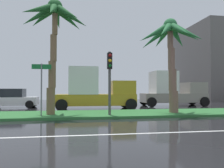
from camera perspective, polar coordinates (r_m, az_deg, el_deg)
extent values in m
cube|color=black|center=(15.10, -15.45, -7.87)|extent=(90.00, 42.00, 0.10)
cube|color=white|center=(8.25, -21.15, -12.90)|extent=(81.00, 0.14, 0.01)
cube|color=#2D6B33|center=(14.10, -15.91, -7.82)|extent=(85.50, 4.00, 0.15)
cylinder|color=brown|center=(13.68, -15.81, -4.32)|extent=(0.50, 0.50, 1.61)
cylinder|color=brown|center=(13.63, -15.47, 2.42)|extent=(0.44, 0.44, 1.61)
cylinder|color=brown|center=(13.77, -15.13, 9.12)|extent=(0.38, 0.38, 1.61)
cylinder|color=brown|center=(14.09, -14.79, 15.60)|extent=(0.32, 0.32, 1.61)
sphere|color=#1F5426|center=(14.38, -14.76, 19.04)|extent=(0.90, 0.90, 0.90)
cone|color=#1F5426|center=(14.18, -10.73, 16.99)|extent=(2.21, 0.66, 1.58)
cone|color=#1F5426|center=(14.76, -11.48, 16.45)|extent=(2.06, 1.86, 1.49)
cone|color=#1F5426|center=(15.22, -14.19, 16.35)|extent=(0.65, 2.28, 1.28)
cone|color=#1F5426|center=(14.93, -17.63, 16.48)|extent=(2.09, 1.85, 1.40)
cone|color=#1F5426|center=(14.33, -18.66, 16.68)|extent=(2.18, 0.61, 1.64)
cone|color=#1F5426|center=(13.76, -18.56, 18.13)|extent=(2.12, 1.82, 1.37)
cone|color=#1F5426|center=(13.30, -15.33, 18.39)|extent=(0.61, 2.22, 1.54)
cone|color=#1F5426|center=(13.51, -12.05, 18.00)|extent=(1.96, 1.95, 1.55)
cylinder|color=brown|center=(14.79, 15.92, -4.48)|extent=(0.58, 0.58, 1.41)
cylinder|color=brown|center=(14.76, 15.64, 0.98)|extent=(0.51, 0.51, 1.41)
cylinder|color=brown|center=(14.87, 15.36, 6.42)|extent=(0.44, 0.44, 1.41)
cylinder|color=brown|center=(15.10, 15.08, 11.74)|extent=(0.37, 0.37, 1.41)
sphere|color=#256536|center=(15.30, 15.06, 14.67)|extent=(0.90, 0.90, 0.90)
cone|color=#256536|center=(15.79, 18.64, 12.59)|extent=(2.51, 0.88, 1.37)
cone|color=#256536|center=(16.11, 16.71, 11.83)|extent=(2.17, 2.00, 1.60)
cone|color=#256536|center=(16.10, 13.11, 11.96)|extent=(0.79, 2.46, 1.53)
cone|color=#256536|center=(15.47, 11.43, 11.96)|extent=(2.10, 1.97, 1.78)
cone|color=#256536|center=(14.70, 11.31, 13.00)|extent=(2.42, 0.72, 1.64)
cone|color=#256536|center=(14.15, 14.00, 13.67)|extent=(1.91, 2.24, 1.61)
cone|color=#256536|center=(14.26, 17.20, 13.60)|extent=(0.76, 2.44, 1.59)
cone|color=#256536|center=(14.75, 18.81, 12.80)|extent=(1.97, 2.14, 1.72)
cylinder|color=#4C4C47|center=(12.84, -0.63, 0.21)|extent=(0.16, 0.16, 3.75)
cube|color=black|center=(12.95, -0.63, 6.08)|extent=(0.28, 0.32, 0.96)
sphere|color=maroon|center=(12.82, -0.52, 7.50)|extent=(0.20, 0.20, 0.20)
sphere|color=yellow|center=(12.78, -0.52, 6.18)|extent=(0.20, 0.20, 0.20)
sphere|color=#0F591E|center=(12.74, -0.52, 4.84)|extent=(0.20, 0.20, 0.20)
cylinder|color=slate|center=(13.14, -18.08, -1.39)|extent=(0.08, 0.08, 3.00)
cube|color=#146B2D|center=(13.20, -18.03, 4.35)|extent=(1.10, 0.03, 0.28)
cube|color=white|center=(21.66, -24.66, -4.09)|extent=(4.30, 1.76, 0.72)
cube|color=#1E2328|center=(21.68, -25.02, -2.13)|extent=(2.30, 1.58, 0.76)
cylinder|color=black|center=(22.17, -19.91, -4.74)|extent=(0.68, 0.22, 0.68)
cylinder|color=black|center=(20.41, -20.88, -5.03)|extent=(0.68, 0.22, 0.68)
cube|color=#B28C1E|center=(18.05, -4.23, -4.11)|extent=(6.40, 2.30, 0.90)
cube|color=#B28C1E|center=(18.34, 2.64, -0.94)|extent=(1.90, 2.21, 1.10)
cube|color=silver|center=(17.98, -7.56, 0.83)|extent=(2.30, 2.35, 2.20)
cylinder|color=black|center=(19.62, 3.40, -4.92)|extent=(0.92, 0.30, 0.92)
cylinder|color=black|center=(17.35, 5.05, -5.38)|extent=(0.92, 0.30, 0.92)
cylinder|color=black|center=(19.21, -12.61, -4.96)|extent=(0.92, 0.30, 0.92)
cylinder|color=black|center=(16.88, -13.12, -5.45)|extent=(0.92, 0.30, 0.92)
cube|color=gray|center=(22.82, 15.83, -3.50)|extent=(6.40, 2.30, 0.90)
cube|color=gray|center=(23.80, 20.63, -0.96)|extent=(1.90, 2.21, 1.10)
cube|color=silver|center=(22.39, 13.36, 0.41)|extent=(2.30, 2.35, 2.20)
cylinder|color=black|center=(25.10, 20.33, -4.07)|extent=(0.92, 0.30, 0.92)
cylinder|color=black|center=(23.08, 23.17, -4.28)|extent=(0.92, 0.30, 0.92)
cylinder|color=black|center=(22.96, 8.45, -4.40)|extent=(0.92, 0.30, 0.92)
cylinder|color=black|center=(20.74, 10.38, -4.71)|extent=(0.92, 0.30, 0.92)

